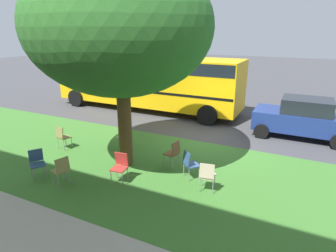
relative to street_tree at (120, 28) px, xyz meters
name	(u,v)px	position (x,y,z in m)	size (l,w,h in m)	color
ground	(203,140)	(-1.59, -3.18, -4.32)	(80.00, 80.00, 0.00)	#424247
grass_verge	(169,173)	(-1.59, 0.02, -4.32)	(48.00, 6.00, 0.01)	#3D752D
street_tree	(120,28)	(0.00, 0.00, 0.00)	(5.43, 5.43, 6.35)	brown
chair_0	(62,136)	(2.84, -0.01, -3.81)	(0.48, 0.48, 0.88)	olive
chair_1	(207,175)	(-2.99, 0.51, -3.81)	(0.48, 0.48, 0.88)	beige
chair_2	(120,165)	(-0.51, 1.07, -3.81)	(0.47, 0.47, 0.88)	#B7332D
chair_3	(37,161)	(1.87, 1.96, -3.81)	(0.58, 0.57, 0.88)	#335184
chair_4	(189,163)	(-2.27, 0.02, -3.81)	(0.59, 0.59, 0.88)	#335184
chair_5	(173,152)	(-1.49, -0.49, -3.81)	(0.48, 0.48, 0.88)	brown
chair_6	(61,169)	(0.86, 2.00, -3.81)	(0.52, 0.52, 0.88)	olive
chair_7	(125,135)	(0.82, -1.14, -3.81)	(0.43, 0.43, 0.88)	beige
parked_car	(302,118)	(-5.08, -5.31, -3.49)	(3.70, 1.92, 1.65)	navy
school_bus	(146,78)	(2.91, -6.37, -2.57)	(10.40, 2.80, 2.88)	yellow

